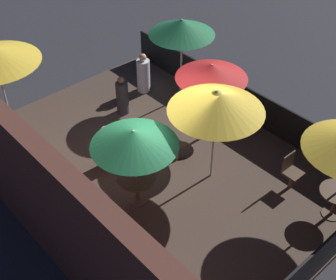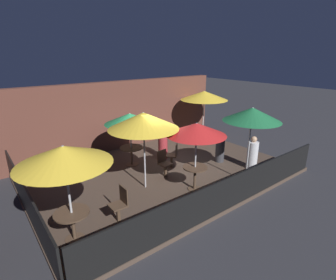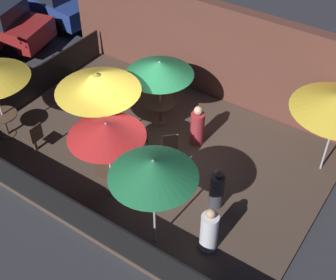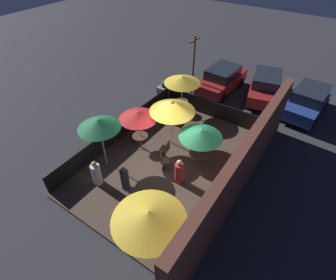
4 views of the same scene
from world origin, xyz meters
name	(u,v)px [view 1 (image 1 of 4)]	position (x,y,z in m)	size (l,w,h in m)	color
ground_plane	(160,167)	(0.00, 0.00, 0.00)	(60.00, 60.00, 0.00)	#2D2D33
patio_deck	(160,165)	(0.00, 0.00, 0.06)	(8.92, 6.14, 0.12)	#47382D
building_wall	(31,187)	(0.00, 3.30, 1.53)	(10.52, 0.36, 3.06)	brown
fence_front	(243,101)	(0.00, -3.03, 0.59)	(8.72, 0.05, 0.95)	black
fence_side_left	(315,263)	(-4.42, 0.00, 0.59)	(0.05, 5.94, 0.95)	black
patio_umbrella_1	(212,71)	(0.00, -1.68, 2.08)	(1.78, 1.78, 2.15)	#B2B2B7
patio_umbrella_2	(134,138)	(-0.58, 1.19, 1.93)	(1.86, 1.86, 2.01)	#B2B2B7
patio_umbrella_4	(182,27)	(1.73, -2.32, 2.39)	(1.79, 1.79, 2.49)	#B2B2B7
patio_umbrella_5	(217,101)	(-1.14, -0.62, 2.30)	(2.12, 2.12, 2.43)	#B2B2B7
dining_table_1	(209,117)	(0.00, -1.68, 0.72)	(0.75, 0.75, 0.77)	#4C3828
dining_table_2	(137,182)	(-0.58, 1.19, 0.68)	(0.87, 0.87, 0.71)	#4C3828
patio_chair_0	(145,138)	(0.53, 0.03, 0.63)	(0.57, 0.57, 0.93)	#4C3828
patio_chair_1	(291,170)	(-2.59, -1.71, 0.62)	(0.40, 0.40, 0.91)	#4C3828
patio_chair_2	(175,146)	(-0.17, -0.32, 0.62)	(0.45, 0.45, 0.92)	#4C3828
patron_0	(122,97)	(2.31, -0.65, 0.64)	(0.41, 0.41, 1.16)	#333338
patron_1	(143,75)	(2.78, -1.79, 0.66)	(0.54, 0.54, 1.23)	silver
patron_2	(107,149)	(0.77, 1.01, 0.66)	(0.51, 0.51, 1.22)	maroon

